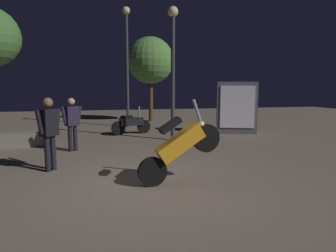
# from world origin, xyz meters

# --- Properties ---
(ground_plane) EXTENTS (40.00, 40.00, 0.00)m
(ground_plane) POSITION_xyz_m (0.00, 0.00, 0.00)
(ground_plane) COLOR #756656
(motorcycle_orange_foreground) EXTENTS (1.66, 0.39, 1.63)m
(motorcycle_orange_foreground) POSITION_xyz_m (0.53, -0.10, 0.74)
(motorcycle_orange_foreground) COLOR black
(motorcycle_orange_foreground) RESTS_ON ground_plane
(motorcycle_black_parked_left) EXTENTS (1.61, 0.59, 1.11)m
(motorcycle_black_parked_left) POSITION_xyz_m (0.29, 6.30, 0.44)
(motorcycle_black_parked_left) COLOR black
(motorcycle_black_parked_left) RESTS_ON ground_plane
(person_rider_beside) EXTENTS (0.50, 0.56, 1.64)m
(person_rider_beside) POSITION_xyz_m (-2.04, 1.40, 0.97)
(person_rider_beside) COLOR black
(person_rider_beside) RESTS_ON ground_plane
(person_bystander_far) EXTENTS (0.60, 0.43, 1.56)m
(person_bystander_far) POSITION_xyz_m (-1.74, 3.50, 0.92)
(person_bystander_far) COLOR black
(person_bystander_far) RESTS_ON ground_plane
(streetlamp_near) EXTENTS (0.36, 0.36, 4.60)m
(streetlamp_near) POSITION_xyz_m (1.58, 4.62, 2.95)
(streetlamp_near) COLOR #38383D
(streetlamp_near) RESTS_ON ground_plane
(streetlamp_far) EXTENTS (0.36, 0.36, 5.58)m
(streetlamp_far) POSITION_xyz_m (0.39, 8.74, 3.49)
(streetlamp_far) COLOR #38383D
(streetlamp_far) RESTS_ON ground_plane
(tree_center_bg) EXTENTS (2.57, 2.57, 4.66)m
(tree_center_bg) POSITION_xyz_m (1.89, 10.94, 3.35)
(tree_center_bg) COLOR #4C331E
(tree_center_bg) RESTS_ON ground_plane
(kiosk_billboard) EXTENTS (1.67, 1.01, 2.10)m
(kiosk_billboard) POSITION_xyz_m (4.51, 5.58, 1.05)
(kiosk_billboard) COLOR #595960
(kiosk_billboard) RESTS_ON ground_plane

